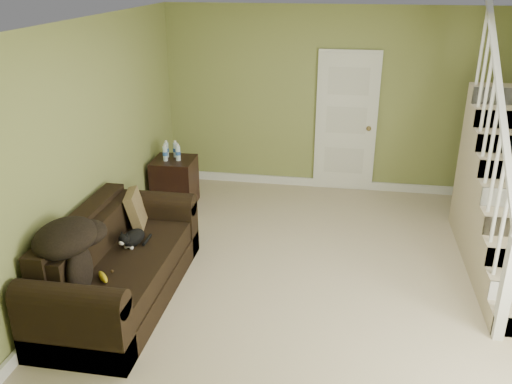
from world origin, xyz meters
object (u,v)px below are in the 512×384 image
at_px(cat, 133,238).
at_px(banana, 103,277).
at_px(side_table, 175,181).
at_px(sofa, 117,268).

xyz_separation_m(cat, banana, (-0.03, -0.65, -0.05)).
bearing_deg(cat, side_table, 110.18).
relative_size(side_table, banana, 4.29).
bearing_deg(cat, sofa, -101.31).
xyz_separation_m(sofa, banana, (0.07, -0.44, 0.17)).
bearing_deg(side_table, cat, -83.37).
bearing_deg(banana, sofa, 58.49).
xyz_separation_m(side_table, cat, (0.24, -2.08, 0.21)).
bearing_deg(cat, banana, -78.88).
distance_m(sofa, side_table, 2.30).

